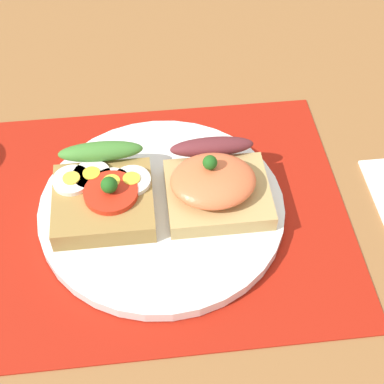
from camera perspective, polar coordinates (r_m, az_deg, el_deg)
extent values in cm
cube|color=brown|center=(58.94, -2.90, -3.14)|extent=(120.00, 90.00, 3.20)
cube|color=#A31A0D|center=(57.55, -2.97, -2.09)|extent=(36.75, 30.47, 0.30)
cylinder|color=white|center=(56.96, -3.00, -1.62)|extent=(24.13, 24.13, 1.21)
cube|color=olive|center=(55.88, -8.75, -0.99)|extent=(9.53, 9.00, 2.13)
cylinder|color=red|center=(54.50, -8.02, -0.36)|extent=(5.16, 5.16, 0.60)
ellipsoid|color=#427F30|center=(57.72, -9.03, 3.99)|extent=(8.39, 2.20, 1.80)
sphere|color=#1E5919|center=(53.95, -8.20, 0.73)|extent=(1.60, 1.60, 1.60)
cylinder|color=white|center=(56.48, -11.81, 1.14)|extent=(3.69, 3.69, 0.50)
cylinder|color=yellow|center=(56.24, -11.86, 1.37)|extent=(1.66, 1.66, 0.16)
cylinder|color=white|center=(56.54, -9.89, 1.63)|extent=(3.69, 3.69, 0.50)
cylinder|color=yellow|center=(56.30, -9.93, 1.85)|extent=(1.66, 1.66, 0.16)
cylinder|color=white|center=(55.56, -7.94, 0.85)|extent=(3.69, 3.69, 0.50)
cylinder|color=yellow|center=(55.31, -7.98, 1.08)|extent=(1.66, 1.66, 0.16)
cylinder|color=white|center=(55.55, -5.99, 1.12)|extent=(3.69, 3.69, 0.50)
cylinder|color=yellow|center=(55.31, -6.02, 1.34)|extent=(1.66, 1.66, 0.16)
cube|color=tan|center=(56.20, 2.58, -0.20)|extent=(9.98, 8.73, 1.71)
ellipsoid|color=#E8693D|center=(54.52, 2.12, 1.06)|extent=(8.18, 6.98, 2.40)
ellipsoid|color=maroon|center=(58.08, 1.98, 4.49)|extent=(8.48, 2.20, 1.80)
sphere|color=#1E5919|center=(53.55, 1.78, 2.94)|extent=(1.40, 1.40, 1.40)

